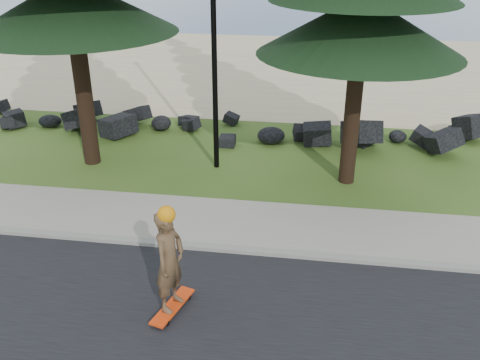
{
  "coord_description": "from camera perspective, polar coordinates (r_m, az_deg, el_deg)",
  "views": [
    {
      "loc": [
        2.6,
        -9.96,
        6.08
      ],
      "look_at": [
        1.12,
        0.0,
        1.2
      ],
      "focal_mm": 40.0,
      "sensor_mm": 36.0,
      "label": 1
    }
  ],
  "objects": [
    {
      "name": "skateboarder",
      "position": [
        8.98,
        -7.52,
        -8.63
      ],
      "size": [
        0.6,
        1.13,
        2.05
      ],
      "rotation": [
        0.0,
        0.0,
        1.3
      ],
      "color": "red",
      "rests_on": "ground"
    },
    {
      "name": "seawall_boulders",
      "position": [
        16.91,
        -1.0,
        4.78
      ],
      "size": [
        60.0,
        2.4,
        1.1
      ],
      "primitive_type": null,
      "color": "black",
      "rests_on": "ground"
    },
    {
      "name": "kerb",
      "position": [
        11.19,
        -6.43,
        -6.93
      ],
      "size": [
        160.0,
        0.2,
        0.1
      ],
      "primitive_type": "cube",
      "color": "gray",
      "rests_on": "ground"
    },
    {
      "name": "lamp_post",
      "position": [
        13.56,
        -2.86,
        17.57
      ],
      "size": [
        0.25,
        0.14,
        8.14
      ],
      "color": "black",
      "rests_on": "ground"
    },
    {
      "name": "sidewalk",
      "position": [
        12.11,
        -5.15,
        -4.2
      ],
      "size": [
        160.0,
        2.0,
        0.08
      ],
      "primitive_type": "cube",
      "color": "gray",
      "rests_on": "ground"
    },
    {
      "name": "ground",
      "position": [
        11.96,
        -5.36,
        -4.84
      ],
      "size": [
        160.0,
        160.0,
        0.0
      ],
      "primitive_type": "plane",
      "color": "#305019",
      "rests_on": "ground"
    },
    {
      "name": "beach_sand",
      "position": [
        25.34,
        2.33,
        11.96
      ],
      "size": [
        160.0,
        15.0,
        0.01
      ],
      "primitive_type": "cube",
      "color": "tan",
      "rests_on": "ground"
    }
  ]
}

